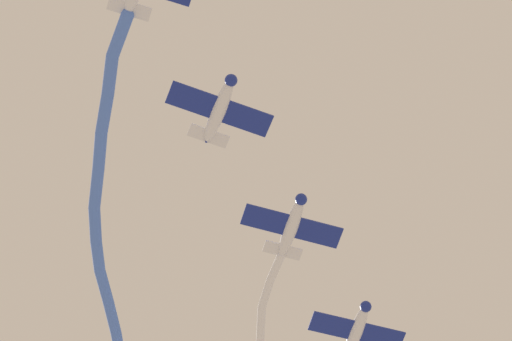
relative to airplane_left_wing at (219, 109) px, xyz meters
The scene contains 4 objects.
smoke_trail_lead 12.67m from the airplane_left_wing, 24.91° to the right, with size 15.08×29.92×6.09m.
airplane_left_wing is the anchor object (origin of this frame).
airplane_right_wing 10.83m from the airplane_left_wing, 97.31° to the right, with size 6.94×6.06×1.88m.
airplane_slot 21.66m from the airplane_left_wing, 97.33° to the right, with size 6.98×6.03×1.88m.
Camera 1 is at (-10.12, 16.40, 3.79)m, focal length 81.08 mm.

